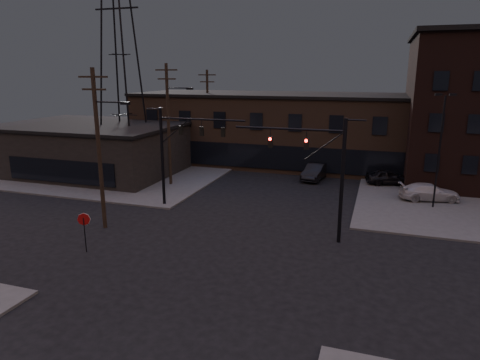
{
  "coord_description": "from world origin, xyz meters",
  "views": [
    {
      "loc": [
        8.6,
        -22.09,
        10.67
      ],
      "look_at": [
        -0.38,
        4.91,
        3.5
      ],
      "focal_mm": 32.0,
      "sensor_mm": 36.0,
      "label": 1
    }
  ],
  "objects_px": {
    "traffic_signal_far": "(176,146)",
    "parked_car_lot_b": "(429,192)",
    "car_crossing": "(315,172)",
    "traffic_signal_near": "(324,166)",
    "stop_sign": "(84,223)",
    "parked_car_lot_a": "(389,177)"
  },
  "relations": [
    {
      "from": "parked_car_lot_b",
      "to": "car_crossing",
      "type": "relative_size",
      "value": 1.0
    },
    {
      "from": "traffic_signal_near",
      "to": "car_crossing",
      "type": "distance_m",
      "value": 17.08
    },
    {
      "from": "stop_sign",
      "to": "car_crossing",
      "type": "distance_m",
      "value": 25.12
    },
    {
      "from": "traffic_signal_far",
      "to": "car_crossing",
      "type": "distance_m",
      "value": 16.32
    },
    {
      "from": "traffic_signal_near",
      "to": "stop_sign",
      "type": "distance_m",
      "value": 15.17
    },
    {
      "from": "traffic_signal_far",
      "to": "parked_car_lot_a",
      "type": "xyz_separation_m",
      "value": [
        16.36,
        12.47,
        -4.13
      ]
    },
    {
      "from": "traffic_signal_far",
      "to": "stop_sign",
      "type": "distance_m",
      "value": 10.55
    },
    {
      "from": "parked_car_lot_a",
      "to": "car_crossing",
      "type": "height_order",
      "value": "parked_car_lot_a"
    },
    {
      "from": "traffic_signal_far",
      "to": "parked_car_lot_b",
      "type": "bearing_deg",
      "value": 22.18
    },
    {
      "from": "traffic_signal_near",
      "to": "parked_car_lot_a",
      "type": "distance_m",
      "value": 17.02
    },
    {
      "from": "traffic_signal_near",
      "to": "stop_sign",
      "type": "height_order",
      "value": "traffic_signal_near"
    },
    {
      "from": "stop_sign",
      "to": "parked_car_lot_b",
      "type": "distance_m",
      "value": 27.53
    },
    {
      "from": "stop_sign",
      "to": "parked_car_lot_b",
      "type": "height_order",
      "value": "stop_sign"
    },
    {
      "from": "traffic_signal_near",
      "to": "traffic_signal_far",
      "type": "height_order",
      "value": "same"
    },
    {
      "from": "car_crossing",
      "to": "traffic_signal_near",
      "type": "bearing_deg",
      "value": -72.14
    },
    {
      "from": "traffic_signal_far",
      "to": "stop_sign",
      "type": "xyz_separation_m",
      "value": [
        -1.28,
        -9.99,
        -3.17
      ]
    },
    {
      "from": "traffic_signal_far",
      "to": "parked_car_lot_a",
      "type": "height_order",
      "value": "traffic_signal_far"
    },
    {
      "from": "traffic_signal_near",
      "to": "car_crossing",
      "type": "xyz_separation_m",
      "value": [
        -2.89,
        16.32,
        -4.13
      ]
    },
    {
      "from": "parked_car_lot_a",
      "to": "traffic_signal_near",
      "type": "bearing_deg",
      "value": 150.6
    },
    {
      "from": "traffic_signal_far",
      "to": "stop_sign",
      "type": "height_order",
      "value": "traffic_signal_far"
    },
    {
      "from": "traffic_signal_far",
      "to": "parked_car_lot_b",
      "type": "xyz_separation_m",
      "value": [
        19.56,
        7.97,
        -4.16
      ]
    },
    {
      "from": "traffic_signal_near",
      "to": "parked_car_lot_b",
      "type": "bearing_deg",
      "value": 56.89
    }
  ]
}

